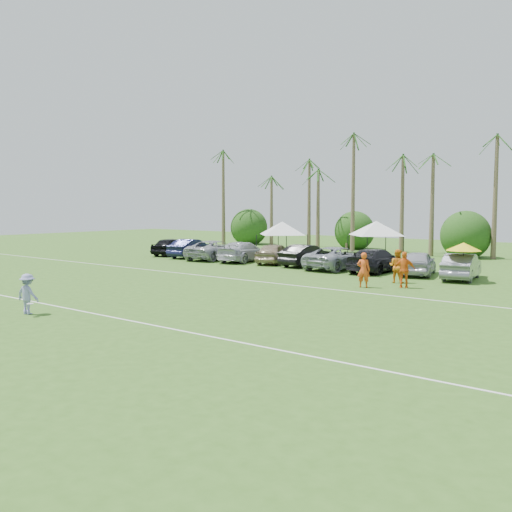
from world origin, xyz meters
The scene contains 30 objects.
ground centered at (0.00, 0.00, 0.00)m, with size 120.00×120.00×0.00m, color #335D1C.
field_lines centered at (0.00, 8.00, 0.01)m, with size 80.00×12.10×0.01m.
palm_tree_0 centered at (-22.00, 38.00, 7.48)m, with size 2.40×2.40×8.90m.
palm_tree_1 centered at (-17.00, 38.00, 8.35)m, with size 2.40×2.40×9.90m.
palm_tree_2 centered at (-12.00, 38.00, 9.21)m, with size 2.40×2.40×10.90m.
palm_tree_3 centered at (-8.00, 38.00, 10.06)m, with size 2.40×2.40×11.90m.
palm_tree_4 centered at (-4.00, 38.00, 7.48)m, with size 2.40×2.40×8.90m.
palm_tree_5 centered at (0.00, 38.00, 8.35)m, with size 2.40×2.40×9.90m.
palm_tree_6 centered at (4.00, 38.00, 9.21)m, with size 2.40×2.40×10.90m.
palm_tree_7 centered at (8.00, 38.00, 10.06)m, with size 2.40×2.40×11.90m.
bush_tree_0 centered at (-19.00, 39.00, 1.80)m, with size 4.00×4.00×4.00m.
bush_tree_1 centered at (-6.00, 39.00, 1.80)m, with size 4.00×4.00×4.00m.
bush_tree_2 centered at (6.00, 39.00, 1.80)m, with size 4.00×4.00×4.00m.
sideline_player_a centered at (7.71, 15.71, 0.96)m, with size 0.70×0.46×1.92m, color #E74F19.
sideline_player_b centered at (8.34, 18.58, 0.97)m, with size 0.94×0.74×1.94m, color orange.
sideline_player_c centered at (9.53, 16.91, 0.99)m, with size 1.16×0.48×1.98m, color orange.
canopy_tent_left centered at (-4.59, 25.10, 3.15)m, with size 4.54×4.54×3.68m.
canopy_tent_right centered at (2.61, 27.25, 3.27)m, with size 4.72×4.72×3.82m.
market_umbrella centered at (11.18, 21.32, 2.07)m, with size 2.07×2.07×2.31m.
frisbee_player centered at (0.57, 0.26, 0.84)m, with size 1.28×0.83×1.68m.
parked_car_0 centered at (-15.19, 22.92, 0.79)m, with size 1.87×4.64×1.58m, color black.
parked_car_1 centered at (-12.31, 22.56, 0.79)m, with size 1.67×4.80×1.58m, color black.
parked_car_2 centered at (-9.43, 22.38, 0.79)m, with size 2.62×5.69×1.58m, color #9EA0A6.
parked_car_3 centered at (-6.55, 22.55, 0.79)m, with size 2.21×5.45×1.58m, color #B8B7C1.
parked_car_4 centered at (-3.67, 22.88, 0.79)m, with size 1.87×4.64×1.58m, color #9C886B.
parked_car_5 centered at (-0.79, 22.92, 0.79)m, with size 1.67×4.80×1.58m, color black.
parked_car_6 centered at (2.09, 22.49, 0.79)m, with size 2.62×5.69×1.58m, color #9A9EA7.
parked_car_7 centered at (4.97, 22.61, 0.79)m, with size 2.21×5.45×1.58m, color black.
parked_car_8 centered at (7.85, 22.82, 0.79)m, with size 1.87×4.64×1.58m, color #A9AAB3.
parked_car_9 centered at (10.72, 22.40, 0.79)m, with size 1.67×4.80×1.58m, color slate.
Camera 1 is at (22.35, -11.96, 4.49)m, focal length 40.00 mm.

